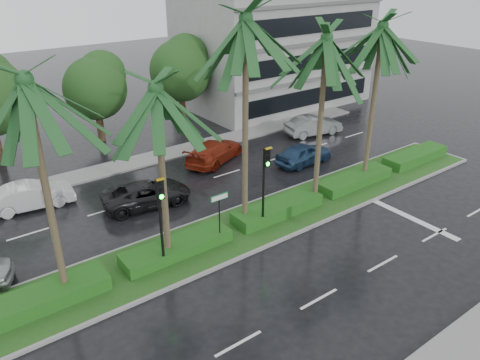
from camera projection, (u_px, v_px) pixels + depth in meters
ground at (243, 244)px, 22.23m from camera, size 120.00×120.00×0.00m
far_sidewalk at (134, 163)px, 30.89m from camera, size 40.00×2.00×0.12m
median at (231, 233)px, 22.92m from camera, size 36.00×4.00×0.15m
hedge at (231, 227)px, 22.76m from camera, size 35.20×1.40×0.60m
lane_markings at (296, 227)px, 23.56m from camera, size 34.00×13.06×0.01m
palm_row at (204, 70)px, 18.77m from camera, size 26.30×4.20×10.71m
signal_median_left at (161, 210)px, 19.00m from camera, size 0.34×0.42×4.36m
signal_median_right at (265, 176)px, 21.97m from camera, size 0.34×0.42×4.36m
street_sign at (219, 206)px, 21.13m from camera, size 0.95×0.09×2.60m
bg_trees at (108, 76)px, 33.57m from camera, size 33.03×5.40×7.79m
building at (274, 36)px, 41.88m from camera, size 16.00×10.00×12.00m
car_white at (31, 196)px, 25.16m from camera, size 2.04×4.52×1.44m
car_darkgrey at (147, 194)px, 25.46m from camera, size 2.89×5.08×1.34m
car_red at (215, 151)px, 30.96m from camera, size 3.94×5.38×1.45m
car_blue at (304, 154)px, 30.64m from camera, size 1.80×4.16×1.40m
car_grey at (313, 125)px, 35.70m from camera, size 2.44×4.71×1.48m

